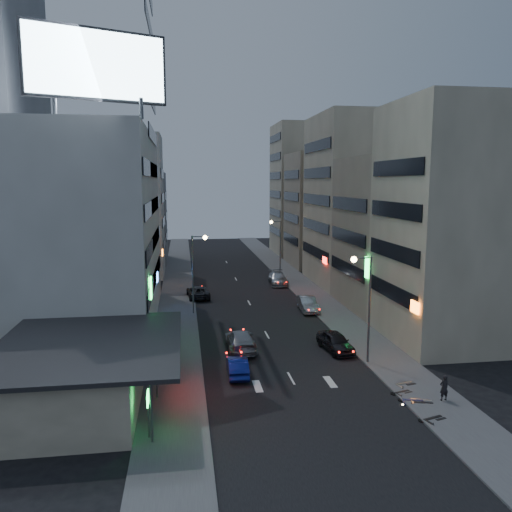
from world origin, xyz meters
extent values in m
plane|color=black|center=(0.00, 0.00, 0.00)|extent=(180.00, 180.00, 0.00)
cube|color=#4C4C4F|center=(-8.00, 30.00, 0.06)|extent=(4.00, 120.00, 0.12)
cube|color=#4C4C4F|center=(8.00, 30.00, 0.06)|extent=(4.00, 120.00, 0.12)
cube|color=beige|center=(-14.00, 2.00, 1.80)|extent=(8.00, 12.00, 3.60)
cube|color=black|center=(-13.00, 2.00, 3.75)|extent=(11.00, 13.00, 0.25)
cube|color=black|center=(-8.90, 2.00, 3.10)|extent=(0.12, 4.00, 0.90)
cube|color=#FF1E14|center=(-8.82, 2.00, 3.10)|extent=(0.04, 3.70, 0.70)
cube|color=silver|center=(-17.00, 20.00, 9.00)|extent=(14.00, 24.00, 18.00)
cube|color=beige|center=(15.00, 10.50, 10.00)|extent=(10.00, 11.00, 20.00)
cube|color=tan|center=(15.50, 22.00, 8.00)|extent=(11.00, 12.00, 16.00)
cube|color=beige|center=(15.00, 35.00, 11.00)|extent=(10.00, 14.00, 22.00)
cube|color=silver|center=(-15.50, 45.00, 10.00)|extent=(11.00, 10.00, 20.00)
cube|color=gray|center=(-16.00, 58.00, 7.50)|extent=(12.00, 10.00, 15.00)
cube|color=tan|center=(15.50, 50.00, 9.00)|extent=(11.00, 12.00, 18.00)
cube|color=beige|center=(16.00, 64.00, 12.00)|extent=(12.00, 12.00, 24.00)
cylinder|color=#595B60|center=(-16.00, 10.00, 18.75)|extent=(0.30, 0.30, 1.50)
cylinder|color=#595B60|center=(-10.00, 10.00, 18.75)|extent=(0.30, 0.30, 1.50)
cube|color=black|center=(-13.00, 10.00, 21.70)|extent=(9.52, 3.75, 5.00)
cube|color=#ACD3E5|center=(-12.92, 9.79, 21.70)|extent=(9.04, 3.34, 4.60)
cylinder|color=#595B60|center=(6.30, 6.00, 4.12)|extent=(0.16, 0.16, 8.00)
cylinder|color=#595B60|center=(5.60, 6.00, 8.02)|extent=(1.40, 0.10, 0.10)
sphere|color=#FFD88C|center=(5.00, 6.00, 7.92)|extent=(0.44, 0.44, 0.44)
cylinder|color=#595B60|center=(-6.30, 22.00, 4.12)|extent=(0.16, 0.16, 8.00)
cylinder|color=#595B60|center=(-5.60, 22.00, 8.02)|extent=(1.40, 0.10, 0.10)
sphere|color=#FFD88C|center=(-5.00, 22.00, 7.92)|extent=(0.44, 0.44, 0.44)
cylinder|color=#595B60|center=(6.30, 40.00, 4.12)|extent=(0.16, 0.16, 8.00)
cylinder|color=#595B60|center=(5.60, 40.00, 8.02)|extent=(1.40, 0.10, 0.10)
sphere|color=#FFD88C|center=(5.00, 40.00, 7.92)|extent=(0.44, 0.44, 0.44)
imported|color=black|center=(4.74, 9.03, 0.77)|extent=(2.39, 4.70, 1.53)
imported|color=#AFB3B7|center=(5.60, 21.53, 0.77)|extent=(1.81, 4.72, 1.54)
imported|color=#232427|center=(-5.60, 29.22, 0.71)|extent=(2.78, 5.31, 1.43)
imported|color=#A7ABB0|center=(5.14, 35.54, 0.80)|extent=(2.50, 5.60, 1.60)
imported|color=navy|center=(-3.62, 5.15, 0.65)|extent=(1.47, 4.00, 1.31)
imported|color=gray|center=(-2.75, 10.46, 0.79)|extent=(2.23, 5.45, 1.58)
imported|color=black|center=(8.50, -1.06, 0.94)|extent=(0.64, 0.47, 1.63)
camera|label=1|loc=(-7.20, -28.18, 13.49)|focal=35.00mm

